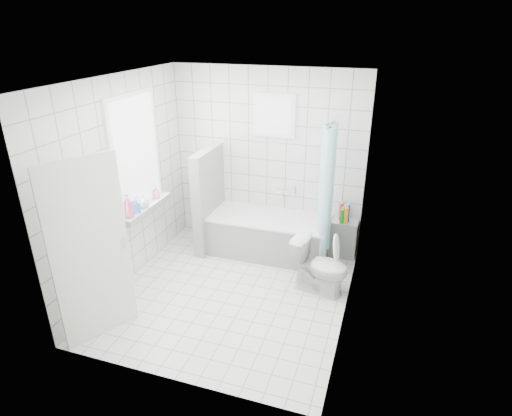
% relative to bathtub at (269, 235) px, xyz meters
% --- Properties ---
extents(ground, '(3.00, 3.00, 0.00)m').
position_rel_bathtub_xyz_m(ground, '(-0.16, -1.12, -0.29)').
color(ground, white).
rests_on(ground, ground).
extents(ceiling, '(3.00, 3.00, 0.00)m').
position_rel_bathtub_xyz_m(ceiling, '(-0.16, -1.12, 2.31)').
color(ceiling, white).
rests_on(ceiling, ground).
extents(wall_back, '(2.80, 0.02, 2.60)m').
position_rel_bathtub_xyz_m(wall_back, '(-0.16, 0.38, 1.01)').
color(wall_back, white).
rests_on(wall_back, ground).
extents(wall_front, '(2.80, 0.02, 2.60)m').
position_rel_bathtub_xyz_m(wall_front, '(-0.16, -2.62, 1.01)').
color(wall_front, white).
rests_on(wall_front, ground).
extents(wall_left, '(0.02, 3.00, 2.60)m').
position_rel_bathtub_xyz_m(wall_left, '(-1.56, -1.12, 1.01)').
color(wall_left, white).
rests_on(wall_left, ground).
extents(wall_right, '(0.02, 3.00, 2.60)m').
position_rel_bathtub_xyz_m(wall_right, '(1.24, -1.12, 1.01)').
color(wall_right, white).
rests_on(wall_right, ground).
extents(window_left, '(0.01, 0.90, 1.40)m').
position_rel_bathtub_xyz_m(window_left, '(-1.52, -0.82, 1.31)').
color(window_left, white).
rests_on(window_left, wall_left).
extents(window_back, '(0.50, 0.01, 0.50)m').
position_rel_bathtub_xyz_m(window_back, '(-0.06, 0.33, 1.66)').
color(window_back, white).
rests_on(window_back, wall_back).
extents(window_sill, '(0.18, 1.02, 0.08)m').
position_rel_bathtub_xyz_m(window_sill, '(-1.47, -0.82, 0.57)').
color(window_sill, white).
rests_on(window_sill, wall_left).
extents(door, '(0.41, 0.73, 2.00)m').
position_rel_bathtub_xyz_m(door, '(-1.22, -2.25, 0.71)').
color(door, silver).
rests_on(door, ground).
extents(bathtub, '(1.70, 0.77, 0.58)m').
position_rel_bathtub_xyz_m(bathtub, '(0.00, 0.00, 0.00)').
color(bathtub, white).
rests_on(bathtub, ground).
extents(partition_wall, '(0.15, 0.85, 1.50)m').
position_rel_bathtub_xyz_m(partition_wall, '(-0.91, -0.05, 0.46)').
color(partition_wall, white).
rests_on(partition_wall, ground).
extents(tiled_ledge, '(0.40, 0.24, 0.55)m').
position_rel_bathtub_xyz_m(tiled_ledge, '(1.02, 0.26, -0.02)').
color(tiled_ledge, white).
rests_on(tiled_ledge, ground).
extents(toilet, '(0.76, 0.51, 0.71)m').
position_rel_bathtub_xyz_m(toilet, '(0.87, -0.73, 0.06)').
color(toilet, white).
rests_on(toilet, ground).
extents(curtain_rod, '(0.02, 0.80, 0.02)m').
position_rel_bathtub_xyz_m(curtain_rod, '(0.79, -0.02, 1.71)').
color(curtain_rod, silver).
rests_on(curtain_rod, wall_back).
extents(shower_curtain, '(0.14, 0.48, 1.78)m').
position_rel_bathtub_xyz_m(shower_curtain, '(0.79, -0.15, 0.81)').
color(shower_curtain, '#49D6D5').
rests_on(shower_curtain, curtain_rod).
extents(tub_faucet, '(0.18, 0.06, 0.06)m').
position_rel_bathtub_xyz_m(tub_faucet, '(0.10, 0.34, 0.56)').
color(tub_faucet, silver).
rests_on(tub_faucet, wall_back).
extents(sill_bottles, '(0.17, 0.78, 0.31)m').
position_rel_bathtub_xyz_m(sill_bottles, '(-1.46, -1.01, 0.73)').
color(sill_bottles, silver).
rests_on(sill_bottles, window_sill).
extents(ledge_bottles, '(0.15, 0.17, 0.24)m').
position_rel_bathtub_xyz_m(ledge_bottles, '(1.02, 0.23, 0.38)').
color(ledge_bottles, '#158317').
rests_on(ledge_bottles, tiled_ledge).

